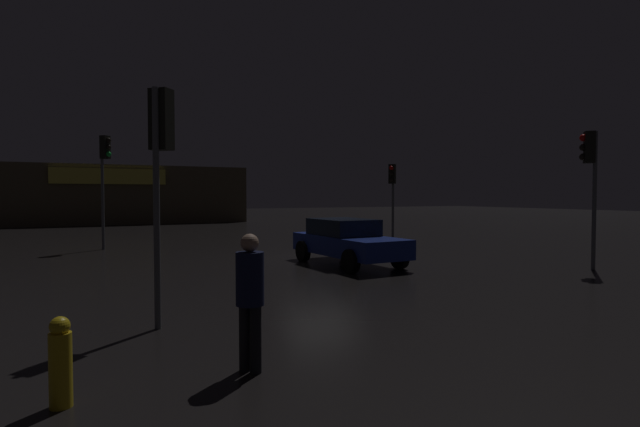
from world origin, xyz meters
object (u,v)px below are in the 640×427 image
at_px(traffic_signal_cross_right, 161,143).
at_px(car_near, 347,241).
at_px(store_building, 106,195).
at_px(traffic_signal_main, 392,184).
at_px(pedestrian, 250,292).
at_px(traffic_signal_opposite, 590,165).
at_px(traffic_signal_cross_left, 105,163).
at_px(fire_hydrant, 60,362).

height_order(traffic_signal_cross_right, car_near, traffic_signal_cross_right).
distance_m(store_building, car_near, 28.97).
xyz_separation_m(traffic_signal_main, pedestrian, (-12.25, -14.57, -1.73)).
relative_size(traffic_signal_opposite, car_near, 0.91).
relative_size(traffic_signal_cross_left, traffic_signal_cross_right, 1.16).
relative_size(traffic_signal_main, traffic_signal_cross_left, 0.82).
height_order(traffic_signal_main, fire_hydrant, traffic_signal_main).
bearing_deg(traffic_signal_cross_left, traffic_signal_main, -3.48).
distance_m(traffic_signal_main, pedestrian, 19.11).
bearing_deg(traffic_signal_main, car_near, -133.10).
relative_size(traffic_signal_cross_left, fire_hydrant, 4.82).
bearing_deg(traffic_signal_cross_right, traffic_signal_cross_left, 90.58).
xyz_separation_m(traffic_signal_main, traffic_signal_opposite, (-0.92, -11.05, 0.28)).
bearing_deg(pedestrian, traffic_signal_main, 49.94).
xyz_separation_m(traffic_signal_opposite, traffic_signal_cross_left, (-12.06, 11.84, 0.39)).
xyz_separation_m(traffic_signal_main, fire_hydrant, (-14.28, -14.67, -2.25)).
bearing_deg(car_near, traffic_signal_cross_left, 129.13).
bearing_deg(traffic_signal_main, pedestrian, -130.06).
height_order(traffic_signal_cross_right, pedestrian, traffic_signal_cross_right).
relative_size(traffic_signal_main, fire_hydrant, 3.97).
distance_m(traffic_signal_opposite, pedestrian, 12.04).
xyz_separation_m(store_building, traffic_signal_cross_right, (-1.10, -33.39, 0.81)).
distance_m(car_near, pedestrian, 9.41).
relative_size(traffic_signal_cross_left, pedestrian, 2.65).
relative_size(pedestrian, fire_hydrant, 1.82).
bearing_deg(traffic_signal_cross_left, fire_hydrant, -94.80).
distance_m(store_building, fire_hydrant, 36.22).
distance_m(traffic_signal_cross_left, traffic_signal_cross_right, 12.76).
bearing_deg(fire_hydrant, car_near, 44.75).
distance_m(store_building, traffic_signal_opposite, 34.24).
relative_size(car_near, fire_hydrant, 4.72).
distance_m(store_building, pedestrian, 36.01).
relative_size(traffic_signal_main, car_near, 0.84).
height_order(store_building, traffic_signal_main, store_building).
height_order(traffic_signal_opposite, traffic_signal_cross_left, traffic_signal_cross_left).
bearing_deg(pedestrian, car_near, 53.06).
distance_m(traffic_signal_opposite, fire_hydrant, 14.07).
height_order(traffic_signal_cross_right, fire_hydrant, traffic_signal_cross_right).
xyz_separation_m(traffic_signal_opposite, pedestrian, (-11.33, -3.52, -2.01)).
bearing_deg(traffic_signal_cross_left, car_near, -50.87).
bearing_deg(traffic_signal_cross_right, pedestrian, -76.99).
xyz_separation_m(traffic_signal_cross_left, pedestrian, (0.73, -15.36, -2.40)).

